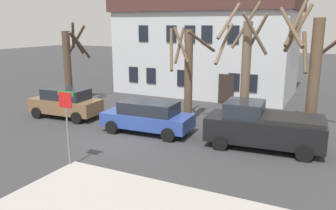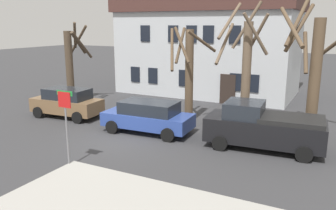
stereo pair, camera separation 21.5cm
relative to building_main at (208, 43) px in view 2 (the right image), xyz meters
name	(u,v)px [view 2 (the right image)]	position (x,y,z in m)	size (l,w,h in m)	color
ground_plane	(120,141)	(0.77, -13.57, -4.02)	(120.00, 120.00, 0.00)	#38383A
building_main	(208,43)	(0.00, 0.00, 0.00)	(13.99, 7.54, 7.92)	silver
tree_bare_near	(71,62)	(-7.12, -8.11, -1.16)	(2.22, 2.35, 5.64)	#4C3D2D
tree_bare_mid	(188,71)	(2.23, -8.93, -1.10)	(2.79, 2.01, 5.35)	brown
tree_bare_far	(245,67)	(5.39, -8.78, -0.69)	(2.46, 2.61, 6.66)	brown
tree_bare_end	(313,69)	(8.68, -8.95, -0.62)	(3.88, 3.86, 6.77)	brown
car_brown_wagon	(67,102)	(-4.58, -11.40, -3.11)	(4.36, 2.16, 1.76)	brown
car_blue_wagon	(148,116)	(1.28, -11.75, -3.16)	(4.71, 2.30, 1.64)	#2D4799
pickup_truck_black	(263,127)	(7.06, -11.43, -3.02)	(5.27, 2.61, 2.08)	black
street_sign_pole	(66,115)	(0.75, -17.01, -1.91)	(0.76, 0.07, 3.03)	slate
bicycle_leaning	(85,101)	(-5.50, -8.80, -3.65)	(1.75, 0.15, 1.03)	black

